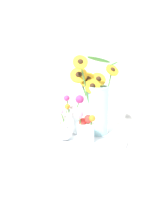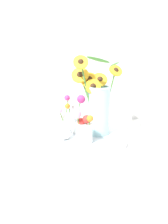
# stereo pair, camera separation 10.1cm
# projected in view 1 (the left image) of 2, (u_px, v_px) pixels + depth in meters

# --- Properties ---
(ground_plane) EXTENTS (6.00, 6.00, 0.00)m
(ground_plane) POSITION_uv_depth(u_px,v_px,m) (82.00, 149.00, 0.97)
(ground_plane) COLOR white
(serving_tray) EXTENTS (0.41, 0.41, 0.02)m
(serving_tray) POSITION_uv_depth(u_px,v_px,m) (84.00, 139.00, 1.05)
(serving_tray) COLOR silver
(serving_tray) RESTS_ON ground_plane
(mason_jar_sunflowers) EXTENTS (0.28, 0.22, 0.39)m
(mason_jar_sunflowers) POSITION_uv_depth(u_px,v_px,m) (96.00, 104.00, 1.06)
(mason_jar_sunflowers) COLOR #9ED1D6
(mason_jar_sunflowers) RESTS_ON serving_tray
(vase_small_center) EXTENTS (0.09, 0.08, 0.16)m
(vase_small_center) POSITION_uv_depth(u_px,v_px,m) (85.00, 129.00, 0.96)
(vase_small_center) COLOR white
(vase_small_center) RESTS_ON serving_tray
(vase_bulb_right) EXTENTS (0.07, 0.08, 0.17)m
(vase_bulb_right) POSITION_uv_depth(u_px,v_px,m) (64.00, 128.00, 1.00)
(vase_bulb_right) COLOR white
(vase_bulb_right) RESTS_ON serving_tray
(vase_small_back) EXTENTS (0.11, 0.09, 0.20)m
(vase_small_back) POSITION_uv_depth(u_px,v_px,m) (73.00, 116.00, 1.08)
(vase_small_back) COLOR white
(vase_small_back) RESTS_ON serving_tray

